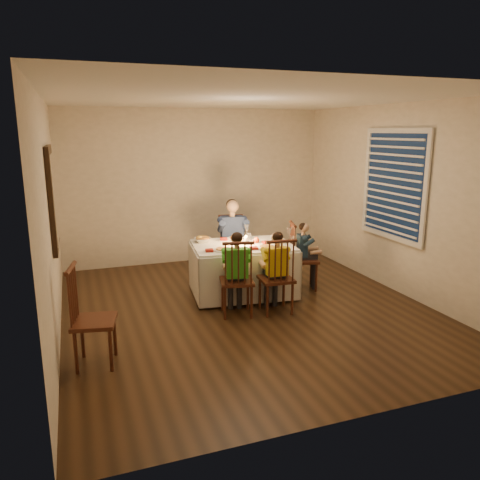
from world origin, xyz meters
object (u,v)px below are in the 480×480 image
object	(u,v)px
chair_end	(303,288)
chair_near_left	(237,314)
chair_adult	(233,278)
child_yellow	(275,311)
dining_table	(243,259)
chair_near_right	(275,311)
chair_extra	(98,364)
child_teal	(303,288)
adult	(233,278)
serving_bowl	(203,240)
child_green	(237,314)

from	to	relation	value
chair_end	chair_near_left	bearing A→B (deg)	131.71
chair_adult	child_yellow	size ratio (longest dim) A/B	0.94
dining_table	child_yellow	xyz separation A→B (m)	(0.17, -0.76, -0.51)
dining_table	chair_near_left	distance (m)	0.91
chair_near_right	chair_extra	size ratio (longest dim) A/B	0.96
chair_near_left	child_teal	size ratio (longest dim) A/B	1.01
dining_table	chair_near_right	xyz separation A→B (m)	(0.17, -0.76, -0.51)
chair_near_left	chair_extra	distance (m)	1.87
chair_end	adult	bearing A→B (deg)	60.40
chair_extra	child_teal	bearing A→B (deg)	-53.94
chair_adult	chair_end	size ratio (longest dim) A/B	1.00
serving_bowl	chair_extra	bearing A→B (deg)	-131.89
chair_near_left	serving_bowl	xyz separation A→B (m)	(-0.15, 1.00, 0.74)
chair_extra	child_teal	distance (m)	3.24
chair_end	child_green	distance (m)	1.38
child_yellow	chair_near_left	bearing A→B (deg)	-4.67
chair_near_right	dining_table	bearing A→B (deg)	-72.78
chair_near_left	chair_end	distance (m)	1.38
chair_near_right	child_yellow	world-z (taller)	child_yellow
chair_end	adult	world-z (taller)	adult
dining_table	child_yellow	size ratio (longest dim) A/B	1.42
chair_extra	chair_near_right	bearing A→B (deg)	-61.85
serving_bowl	chair_end	bearing A→B (deg)	-15.92
dining_table	serving_bowl	world-z (taller)	serving_bowl
dining_table	chair_near_left	bearing A→B (deg)	-109.08
chair_end	adult	size ratio (longest dim) A/B	0.79
chair_adult	chair_extra	distance (m)	3.04
adult	chair_extra	bearing A→B (deg)	-126.54
dining_table	chair_end	world-z (taller)	dining_table
adult	child_yellow	world-z (taller)	adult
chair_near_right	chair_extra	bearing A→B (deg)	21.26
child_yellow	serving_bowl	distance (m)	1.46
chair_near_left	child_green	distance (m)	0.00
chair_near_right	adult	xyz separation A→B (m)	(-0.06, 1.49, 0.00)
chair_near_right	child_green	bearing A→B (deg)	-4.67
chair_near_left	adult	bearing A→B (deg)	-94.52
chair_adult	chair_near_left	size ratio (longest dim) A/B	1.00
chair_extra	child_yellow	world-z (taller)	child_yellow
chair_adult	chair_extra	xyz separation A→B (m)	(-2.15, -2.15, 0.00)
chair_near_left	chair_end	world-z (taller)	same
chair_end	serving_bowl	world-z (taller)	serving_bowl
chair_adult	child_yellow	world-z (taller)	child_yellow
chair_near_right	chair_end	distance (m)	1.01
chair_near_right	chair_end	size ratio (longest dim) A/B	1.00
chair_near_right	serving_bowl	xyz separation A→B (m)	(-0.64, 1.08, 0.74)
chair_extra	child_yellow	bearing A→B (deg)	-61.85
child_green	child_teal	world-z (taller)	child_green
chair_adult	chair_near_right	size ratio (longest dim) A/B	1.00
chair_end	child_green	bearing A→B (deg)	131.71
chair_near_left	chair_near_right	xyz separation A→B (m)	(0.49, -0.08, 0.00)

